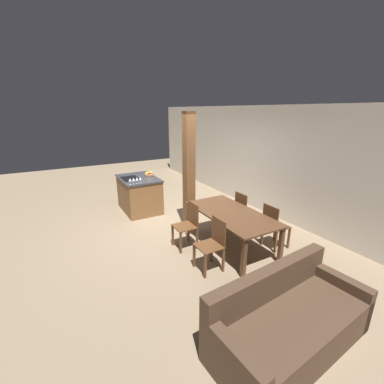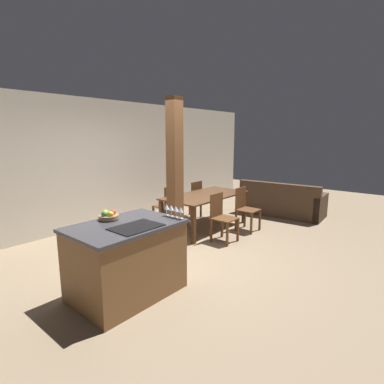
# 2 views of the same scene
# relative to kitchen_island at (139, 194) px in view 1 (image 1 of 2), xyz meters

# --- Properties ---
(ground_plane) EXTENTS (16.00, 16.00, 0.00)m
(ground_plane) POSITION_rel_kitchen_island_xyz_m (1.29, 0.35, -0.45)
(ground_plane) COLOR #847056
(wall_back) EXTENTS (11.20, 0.08, 2.70)m
(wall_back) POSITION_rel_kitchen_island_xyz_m (1.29, 2.89, 0.90)
(wall_back) COLOR silver
(wall_back) RESTS_ON ground_plane
(kitchen_island) EXTENTS (1.29, 0.90, 0.91)m
(kitchen_island) POSITION_rel_kitchen_island_xyz_m (0.00, 0.00, 0.00)
(kitchen_island) COLOR brown
(kitchen_island) RESTS_ON ground_plane
(fruit_bowl) EXTENTS (0.24, 0.24, 0.11)m
(fruit_bowl) POSITION_rel_kitchen_island_xyz_m (-0.02, 0.30, 0.50)
(fruit_bowl) COLOR #99704C
(fruit_bowl) RESTS_ON kitchen_island
(wine_glass_near) EXTENTS (0.07, 0.07, 0.15)m
(wine_glass_near) POSITION_rel_kitchen_island_xyz_m (0.57, -0.38, 0.57)
(wine_glass_near) COLOR silver
(wine_glass_near) RESTS_ON kitchen_island
(wine_glass_middle) EXTENTS (0.07, 0.07, 0.15)m
(wine_glass_middle) POSITION_rel_kitchen_island_xyz_m (0.57, -0.29, 0.57)
(wine_glass_middle) COLOR silver
(wine_glass_middle) RESTS_ON kitchen_island
(wine_glass_far) EXTENTS (0.07, 0.07, 0.15)m
(wine_glass_far) POSITION_rel_kitchen_island_xyz_m (0.57, -0.21, 0.57)
(wine_glass_far) COLOR silver
(wine_glass_far) RESTS_ON kitchen_island
(wine_glass_end) EXTENTS (0.07, 0.07, 0.15)m
(wine_glass_end) POSITION_rel_kitchen_island_xyz_m (0.57, -0.13, 0.57)
(wine_glass_end) COLOR silver
(wine_glass_end) RESTS_ON kitchen_island
(dining_table) EXTENTS (1.90, 0.96, 0.73)m
(dining_table) POSITION_rel_kitchen_island_xyz_m (2.76, 0.91, 0.18)
(dining_table) COLOR #51331E
(dining_table) RESTS_ON ground_plane
(dining_chair_near_left) EXTENTS (0.40, 0.40, 0.89)m
(dining_chair_near_left) POSITION_rel_kitchen_island_xyz_m (2.33, 0.21, 0.02)
(dining_chair_near_left) COLOR brown
(dining_chair_near_left) RESTS_ON ground_plane
(dining_chair_near_right) EXTENTS (0.40, 0.40, 0.89)m
(dining_chair_near_right) POSITION_rel_kitchen_island_xyz_m (3.19, 0.21, 0.02)
(dining_chair_near_right) COLOR brown
(dining_chair_near_right) RESTS_ON ground_plane
(dining_chair_far_left) EXTENTS (0.40, 0.40, 0.89)m
(dining_chair_far_left) POSITION_rel_kitchen_island_xyz_m (2.33, 1.62, 0.02)
(dining_chair_far_left) COLOR brown
(dining_chair_far_left) RESTS_ON ground_plane
(dining_chair_far_right) EXTENTS (0.40, 0.40, 0.89)m
(dining_chair_far_right) POSITION_rel_kitchen_island_xyz_m (3.19, 1.62, 0.02)
(dining_chair_far_right) COLOR brown
(dining_chair_far_right) RESTS_ON ground_plane
(couch) EXTENTS (0.99, 2.00, 0.83)m
(couch) POSITION_rel_kitchen_island_xyz_m (4.85, 0.14, -0.17)
(couch) COLOR #473323
(couch) RESTS_ON ground_plane
(timber_post) EXTENTS (0.21, 0.21, 2.57)m
(timber_post) POSITION_rel_kitchen_island_xyz_m (1.56, 0.65, 0.83)
(timber_post) COLOR brown
(timber_post) RESTS_ON ground_plane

